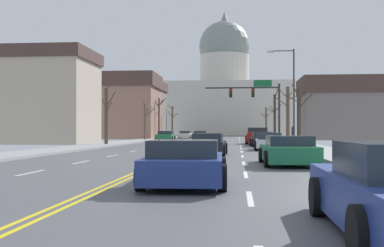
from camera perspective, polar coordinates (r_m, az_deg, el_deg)
The scene contains 27 objects.
ground at distance 39.55m, azimuth 0.67°, elevation -2.72°, with size 20.00×180.00×0.20m.
signal_gantry at distance 51.55m, azimuth 7.71°, elevation 3.01°, with size 7.91×0.41×6.48m.
street_lamp_right at distance 43.73m, azimuth 11.50°, elevation 4.12°, with size 2.38×0.24×8.38m.
capitol_building at distance 120.31m, azimuth 3.83°, elevation 3.35°, with size 32.22×20.71×30.60m.
pickup_truck_near_00 at distance 47.87m, azimuth 7.73°, elevation -1.53°, with size 2.50×5.62×1.59m.
sedan_near_01 at distance 41.36m, azimuth 8.22°, elevation -1.86°, with size 2.07×4.55×1.21m.
sedan_near_02 at distance 34.01m, azimuth 9.03°, elevation -2.15°, with size 2.10×4.34×1.18m.
sedan_near_03 at distance 26.87m, azimuth 1.99°, elevation -2.50°, with size 2.00×4.43×1.21m.
sedan_near_04 at distance 19.78m, azimuth 11.23°, elevation -3.16°, with size 2.20×4.74×1.17m.
sedan_near_05 at distance 12.39m, azimuth -0.81°, elevation -4.73°, with size 2.20×4.31×1.16m.
sedan_oncoming_00 at distance 56.19m, azimuth -3.14°, elevation -1.53°, with size 2.11×4.42×1.24m.
sedan_oncoming_01 at distance 68.35m, azimuth 0.97°, elevation -1.41°, with size 2.21×4.58×1.19m.
sedan_oncoming_02 at distance 77.21m, azimuth -0.82°, elevation -1.33°, with size 2.07×4.33×1.18m.
flank_building_00 at distance 89.59m, azimuth -7.71°, elevation 1.64°, with size 13.98×10.09×9.99m.
flank_building_01 at distance 73.21m, azimuth -9.42°, elevation 2.01°, with size 13.97×9.40×9.59m.
flank_building_02 at distance 51.00m, azimuth -17.63°, elevation 3.04°, with size 11.06×8.52×9.33m.
flank_building_03 at distance 69.87m, azimuth 17.84°, elevation 1.71°, with size 12.91×9.20×8.49m.
bare_tree_00 at distance 63.17m, azimuth 9.71°, elevation 0.99°, with size 1.61×2.99×6.83m.
bare_tree_01 at distance 61.78m, azimuth -5.51°, elevation 0.46°, with size 1.43×2.39×5.00m.
bare_tree_02 at distance 42.60m, azimuth 12.46°, elevation 1.08°, with size 2.58×2.01×5.23m.
bare_tree_03 at distance 71.25m, azimuth -3.90°, elevation 0.89°, with size 2.20×1.69×5.96m.
bare_tree_04 at distance 47.66m, azimuth 11.20°, elevation 1.16°, with size 2.60×2.18×5.40m.
bare_tree_05 at distance 43.41m, azimuth -10.02°, elevation 1.06°, with size 1.71×1.62×5.34m.
bare_tree_06 at distance 91.14m, azimuth 8.71°, elevation 0.25°, with size 2.00×2.63×5.35m.
bare_tree_07 at distance 89.09m, azimuth -2.34°, elevation 0.40°, with size 2.08×1.95×5.91m.
pedestrian_00 at distance 49.27m, azimuth 11.81°, elevation -1.04°, with size 0.35×0.34×1.74m.
bicycle_parked at distance 40.63m, azimuth 11.58°, elevation -2.00°, with size 0.12×1.77×0.85m.
Camera 1 is at (3.25, -39.39, 1.42)m, focal length 45.37 mm.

